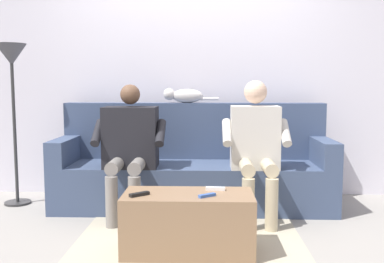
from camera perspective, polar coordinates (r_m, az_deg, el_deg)
The scene contains 12 objects.
ground_plane at distance 3.46m, azimuth -0.20°, elevation -12.83°, with size 8.00×8.00×0.00m, color gray.
back_wall at distance 4.50m, azimuth 0.36°, elevation 9.63°, with size 4.85×0.06×2.80m, color silver.
couch at distance 4.09m, azimuth 0.18°, elevation -5.15°, with size 2.49×0.72×0.95m.
coffee_table at distance 3.01m, azimuth -0.49°, elevation -11.77°, with size 0.87×0.41×0.40m.
person_left_seated at distance 3.71m, azimuth 8.26°, elevation -1.39°, with size 0.56×0.60×1.16m.
person_right_seated at distance 3.77m, azimuth -8.08°, elevation -1.41°, with size 0.61×0.59×1.12m.
cat_on_backrest at distance 4.24m, azimuth -1.12°, elevation 4.69°, with size 0.53×0.12×0.15m.
remote_white at distance 3.04m, azimuth 3.06°, elevation -7.40°, with size 0.13×0.04×0.02m, color white.
remote_blue at distance 2.87m, azimuth 1.98°, elevation -8.29°, with size 0.12×0.03×0.02m, color #3860B7.
remote_black at distance 2.91m, azimuth -6.84°, elevation -8.09°, with size 0.14×0.04×0.02m, color black.
floor_rug at distance 3.22m, azimuth -0.37°, elevation -14.23°, with size 1.63×1.83×0.01m, color #B7AD93.
floor_lamp at distance 4.38m, azimuth -22.32°, elevation 7.38°, with size 0.27×0.27×1.50m.
Camera 1 is at (-0.12, 3.87, 1.13)m, focal length 41.10 mm.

